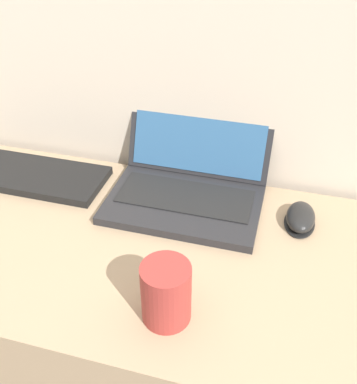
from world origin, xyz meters
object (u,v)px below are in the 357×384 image
(external_keyboard, at_px, (32,175))
(drink_cup, at_px, (166,292))
(computer_mouse, at_px, (300,218))
(laptop, at_px, (189,180))

(external_keyboard, bearing_deg, drink_cup, -35.26)
(computer_mouse, bearing_deg, laptop, 171.88)
(laptop, bearing_deg, drink_cup, -81.86)
(drink_cup, bearing_deg, external_keyboard, 144.74)
(drink_cup, bearing_deg, laptop, 98.14)
(laptop, height_order, computer_mouse, laptop)
(external_keyboard, bearing_deg, laptop, 5.36)
(laptop, relative_size, drink_cup, 3.01)
(computer_mouse, bearing_deg, external_keyboard, -180.00)
(drink_cup, distance_m, external_keyboard, 0.56)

